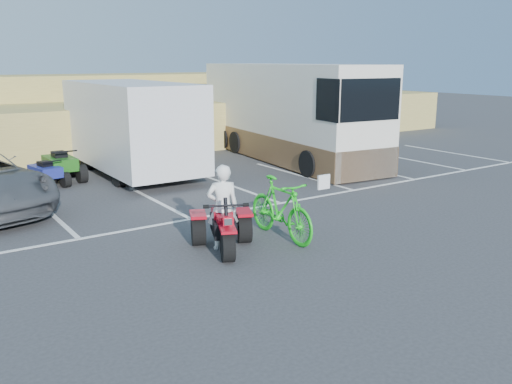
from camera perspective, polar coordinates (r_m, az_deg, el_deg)
ground at (r=11.26m, az=-1.24°, el=-5.76°), size 100.00×100.00×0.00m
parking_stripes at (r=15.06m, az=-6.83°, el=-0.82°), size 28.00×5.16×0.01m
grass_embankment at (r=25.20m, az=-20.79°, el=7.49°), size 40.00×8.50×3.10m
red_trike_atv at (r=11.02m, az=-3.37°, el=-6.22°), size 1.85×2.07×1.11m
rider at (r=10.90m, az=-3.53°, el=-1.62°), size 0.75×0.64×1.75m
green_dirt_bike at (r=11.60m, az=2.62°, el=-1.76°), size 0.66×2.22×1.33m
cargo_trailer at (r=18.68m, az=-12.97°, el=6.89°), size 2.64×6.56×3.06m
rv_motorhome at (r=21.28m, az=3.23°, el=7.72°), size 3.54×10.15×3.57m
quad_atv_blue at (r=17.68m, az=-21.16°, el=0.50°), size 1.22×1.50×0.88m
quad_atv_green at (r=18.30m, az=-19.79°, el=1.04°), size 1.27×1.68×1.08m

